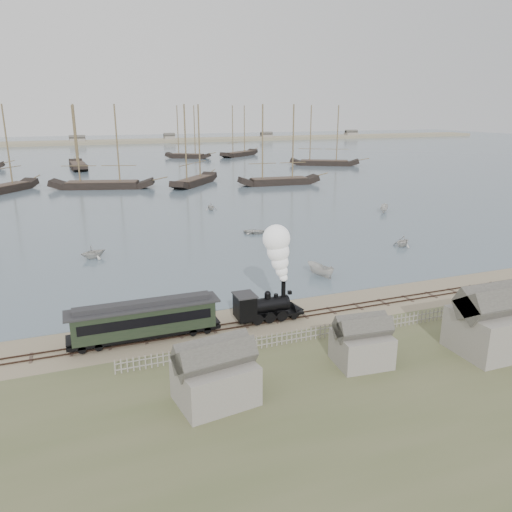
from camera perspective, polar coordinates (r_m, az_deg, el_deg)
name	(u,v)px	position (r m, az deg, el deg)	size (l,w,h in m)	color
ground	(276,310)	(49.13, 2.34, -6.23)	(600.00, 600.00, 0.00)	tan
harbor_water	(111,157)	(213.17, -16.24, 10.85)	(600.00, 336.00, 0.06)	#4B5B6B
rail_track	(285,318)	(47.43, 3.30, -7.06)	(120.00, 1.80, 0.16)	#35251D
picket_fence_west	(236,353)	(41.10, -2.25, -11.03)	(19.00, 0.10, 1.20)	gray
picket_fence_east	(432,321)	(49.52, 19.43, -7.03)	(15.00, 0.10, 1.20)	gray
shed_left	(216,401)	(35.25, -4.61, -16.18)	(5.00, 4.00, 4.10)	gray
shed_mid	(361,363)	(40.45, 11.87, -11.89)	(4.00, 3.50, 3.60)	gray
shed_right	(490,351)	(45.63, 25.18, -9.78)	(6.00, 5.00, 5.10)	gray
far_spit	(97,144)	(292.73, -17.71, 12.12)	(500.00, 20.00, 1.80)	tan
locomotive	(277,279)	(45.65, 2.39, -2.65)	(6.95, 2.59, 8.66)	black
passenger_coach	(144,319)	(43.38, -12.63, -7.02)	(12.73, 2.46, 3.09)	black
beached_dinghy	(273,308)	(48.73, 1.98, -5.90)	(3.94, 2.81, 0.82)	beige
rowboat_1	(93,252)	(68.61, -18.13, 0.45)	(3.33, 2.87, 1.75)	beige
rowboat_2	(320,270)	(58.79, 7.35, -1.62)	(3.85, 1.45, 1.49)	beige
rowboat_3	(255,231)	(78.30, -0.16, 2.84)	(3.44, 2.46, 0.71)	beige
rowboat_4	(403,241)	(73.83, 16.41, 1.64)	(2.96, 2.56, 1.56)	beige
rowboat_5	(384,208)	(97.73, 14.42, 5.29)	(3.54, 1.33, 1.37)	beige
rowboat_7	(211,206)	(96.98, -5.18, 5.66)	(2.63, 2.27, 1.38)	beige
schooner_2	(99,147)	(127.67, -17.50, 11.83)	(24.75, 5.71, 20.00)	black
schooner_3	(193,145)	(128.86, -7.18, 12.48)	(20.04, 4.62, 20.00)	black
schooner_4	(279,145)	(128.34, 2.70, 12.57)	(20.97, 4.84, 20.00)	black
schooner_5	(325,135)	(174.24, 7.92, 13.50)	(23.40, 5.40, 20.00)	black
schooner_7	(75,137)	(173.01, -19.96, 12.67)	(22.09, 5.10, 20.00)	black
schooner_8	(187,132)	(199.28, -7.89, 13.87)	(17.86, 4.12, 20.00)	black
schooner_9	(239,131)	(206.35, -1.93, 14.11)	(21.45, 4.95, 20.00)	black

